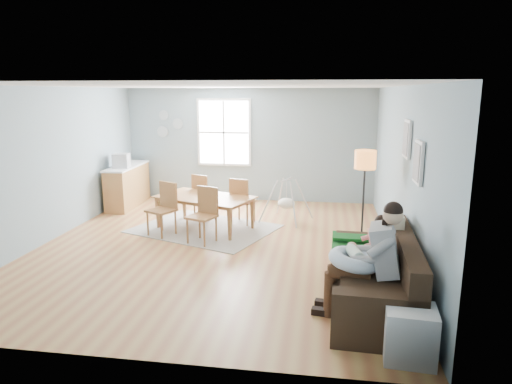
% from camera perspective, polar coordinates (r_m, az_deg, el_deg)
% --- Properties ---
extents(room, '(8.40, 9.40, 3.90)m').
position_cam_1_polar(room, '(7.56, -5.36, 10.95)').
color(room, '#A36039').
extents(window, '(1.32, 0.08, 1.62)m').
position_cam_1_polar(window, '(11.11, -4.01, 7.43)').
color(window, white).
rests_on(window, room).
extents(pictures, '(0.05, 1.34, 0.74)m').
position_cam_1_polar(pictures, '(6.44, 18.94, 5.00)').
color(pictures, white).
rests_on(pictures, room).
extents(wall_plates, '(0.67, 0.02, 0.66)m').
position_cam_1_polar(wall_plates, '(11.49, -10.94, 8.30)').
color(wall_plates, '#899AA4').
rests_on(wall_plates, room).
extents(sofa, '(1.05, 2.26, 0.90)m').
position_cam_1_polar(sofa, '(5.91, 15.02, -10.80)').
color(sofa, black).
rests_on(sofa, room).
extents(green_throw, '(1.04, 0.88, 0.04)m').
position_cam_1_polar(green_throw, '(6.51, 13.97, -6.20)').
color(green_throw, '#124F1B').
rests_on(green_throw, sofa).
extents(beige_pillow, '(0.15, 0.51, 0.51)m').
position_cam_1_polar(beige_pillow, '(6.32, 17.03, -4.72)').
color(beige_pillow, tan).
rests_on(beige_pillow, sofa).
extents(father, '(1.03, 0.53, 1.42)m').
position_cam_1_polar(father, '(5.45, 14.00, -7.74)').
color(father, gray).
rests_on(father, sofa).
extents(nursing_pillow, '(0.67, 0.65, 0.25)m').
position_cam_1_polar(nursing_pillow, '(5.46, 12.21, -8.27)').
color(nursing_pillow, silver).
rests_on(nursing_pillow, father).
extents(infant, '(0.21, 0.40, 0.15)m').
position_cam_1_polar(infant, '(5.47, 12.17, -7.34)').
color(infant, silver).
rests_on(infant, nursing_pillow).
extents(toddler, '(0.56, 0.29, 0.87)m').
position_cam_1_polar(toddler, '(5.96, 14.32, -6.10)').
color(toddler, silver).
rests_on(toddler, sofa).
extents(floor_lamp, '(0.34, 0.34, 1.69)m').
position_cam_1_polar(floor_lamp, '(7.56, 13.46, 2.89)').
color(floor_lamp, black).
rests_on(floor_lamp, room).
extents(storage_cube, '(0.52, 0.47, 0.54)m').
position_cam_1_polar(storage_cube, '(4.94, 18.59, -16.49)').
color(storage_cube, white).
rests_on(storage_cube, room).
extents(rug, '(3.04, 2.69, 0.01)m').
position_cam_1_polar(rug, '(8.95, -6.46, -4.56)').
color(rug, gray).
rests_on(rug, room).
extents(dining_table, '(2.06, 1.58, 0.64)m').
position_cam_1_polar(dining_table, '(8.87, -6.51, -2.61)').
color(dining_table, '#9B5533').
rests_on(dining_table, rug).
extents(chair_sw, '(0.59, 0.59, 0.98)m').
position_cam_1_polar(chair_sw, '(8.60, -11.37, -1.61)').
color(chair_sw, olive).
rests_on(chair_sw, rug).
extents(chair_se, '(0.57, 0.57, 0.98)m').
position_cam_1_polar(chair_se, '(8.06, -6.47, -2.36)').
color(chair_se, olive).
rests_on(chair_se, rug).
extents(chair_nw, '(0.57, 0.57, 0.94)m').
position_cam_1_polar(chair_nw, '(9.57, -6.63, -0.16)').
color(chair_nw, olive).
rests_on(chair_nw, rug).
extents(chair_ne, '(0.52, 0.52, 0.95)m').
position_cam_1_polar(chair_ne, '(9.07, -1.87, -0.78)').
color(chair_ne, olive).
rests_on(chair_ne, rug).
extents(counter, '(0.56, 1.71, 0.95)m').
position_cam_1_polar(counter, '(11.03, -15.73, 0.82)').
color(counter, '#9B5533').
rests_on(counter, room).
extents(monitor, '(0.38, 0.36, 0.31)m').
position_cam_1_polar(monitor, '(10.63, -16.51, 3.78)').
color(monitor, silver).
rests_on(monitor, counter).
extents(baby_swing, '(1.10, 1.11, 0.87)m').
position_cam_1_polar(baby_swing, '(9.35, 3.81, -1.32)').
color(baby_swing, silver).
rests_on(baby_swing, room).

